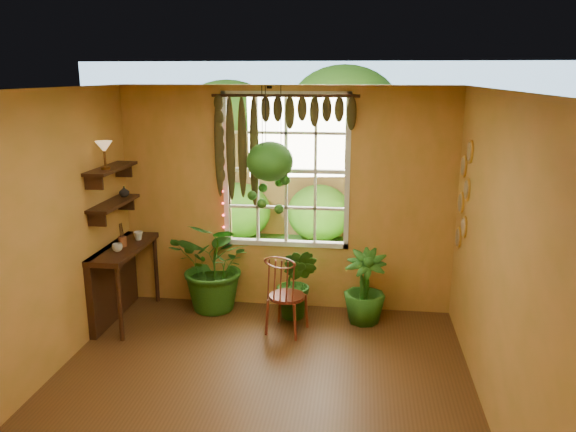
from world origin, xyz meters
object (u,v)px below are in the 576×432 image
(hanging_basket, at_px, (270,164))
(counter_ledge, at_px, (117,274))
(potted_plant_left, at_px, (217,265))
(potted_plant_mid, at_px, (297,283))
(windsor_chair, at_px, (286,306))

(hanging_basket, bearing_deg, counter_ledge, -168.85)
(potted_plant_left, relative_size, potted_plant_mid, 1.32)
(counter_ledge, height_order, windsor_chair, windsor_chair)
(counter_ledge, bearing_deg, hanging_basket, 11.15)
(potted_plant_left, height_order, potted_plant_mid, potted_plant_left)
(hanging_basket, bearing_deg, potted_plant_left, 175.97)
(hanging_basket, bearing_deg, potted_plant_mid, -13.40)
(counter_ledge, relative_size, potted_plant_left, 1.03)
(potted_plant_mid, xyz_separation_m, hanging_basket, (-0.32, 0.08, 1.39))
(counter_ledge, distance_m, hanging_basket, 2.21)
(potted_plant_mid, bearing_deg, windsor_chair, -100.84)
(counter_ledge, xyz_separation_m, windsor_chair, (2.01, -0.12, -0.24))
(windsor_chair, bearing_deg, potted_plant_mid, 95.30)
(potted_plant_left, bearing_deg, counter_ledge, -160.21)
(windsor_chair, distance_m, hanging_basket, 1.61)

